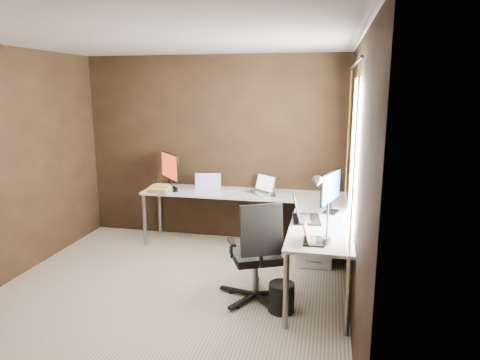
% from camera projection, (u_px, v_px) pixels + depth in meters
% --- Properties ---
extents(room, '(3.60, 3.60, 2.50)m').
position_uv_depth(room, '(200.00, 171.00, 4.12)').
color(room, beige).
rests_on(room, ground).
extents(desk, '(2.65, 2.25, 0.73)m').
position_uv_depth(desk, '(266.00, 207.00, 5.08)').
color(desk, white).
rests_on(desk, ground).
extents(drawer_pedestal, '(0.42, 0.50, 0.60)m').
position_uv_depth(drawer_pedestal, '(315.00, 238.00, 5.14)').
color(drawer_pedestal, white).
rests_on(drawer_pedestal, ground).
extents(monitor_left, '(0.39, 0.43, 0.48)m').
position_uv_depth(monitor_left, '(170.00, 169.00, 5.76)').
color(monitor_left, black).
rests_on(monitor_left, desk).
extents(monitor_right, '(0.22, 0.53, 0.46)m').
position_uv_depth(monitor_right, '(331.00, 189.00, 4.63)').
color(monitor_right, black).
rests_on(monitor_right, desk).
extents(laptop_white, '(0.39, 0.32, 0.23)m').
position_uv_depth(laptop_white, '(208.00, 188.00, 5.63)').
color(laptop_white, white).
rests_on(laptop_white, desk).
extents(laptop_silver, '(0.43, 0.42, 0.24)m').
position_uv_depth(laptop_silver, '(262.00, 189.00, 5.54)').
color(laptop_silver, silver).
rests_on(laptop_silver, desk).
extents(laptop_black_big, '(0.33, 0.43, 0.26)m').
position_uv_depth(laptop_black_big, '(303.00, 214.00, 4.41)').
color(laptop_black_big, black).
rests_on(laptop_black_big, desk).
extents(laptop_black_small, '(0.19, 0.27, 0.18)m').
position_uv_depth(laptop_black_small, '(311.00, 238.00, 3.77)').
color(laptop_black_small, black).
rests_on(laptop_black_small, desk).
extents(book_stack, '(0.30, 0.26, 0.09)m').
position_uv_depth(book_stack, '(160.00, 189.00, 5.60)').
color(book_stack, '#9F7955').
rests_on(book_stack, desk).
extents(mouse_left, '(0.10, 0.07, 0.03)m').
position_uv_depth(mouse_left, '(175.00, 191.00, 5.58)').
color(mouse_left, black).
rests_on(mouse_left, desk).
extents(mouse_corner, '(0.08, 0.06, 0.03)m').
position_uv_depth(mouse_corner, '(273.00, 195.00, 5.36)').
color(mouse_corner, black).
rests_on(mouse_corner, desk).
extents(desk_lamp, '(0.19, 0.22, 0.58)m').
position_uv_depth(desk_lamp, '(321.00, 201.00, 3.73)').
color(desk_lamp, slate).
rests_on(desk_lamp, desk).
extents(office_chair, '(0.59, 0.62, 1.02)m').
position_uv_depth(office_chair, '(256.00, 271.00, 4.20)').
color(office_chair, black).
rests_on(office_chair, ground).
extents(wastebasket, '(0.27, 0.27, 0.28)m').
position_uv_depth(wastebasket, '(282.00, 297.00, 4.01)').
color(wastebasket, black).
rests_on(wastebasket, ground).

